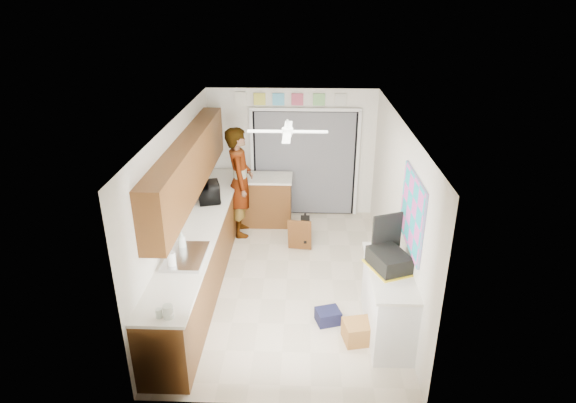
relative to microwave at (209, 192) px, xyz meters
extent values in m
plane|color=beige|center=(1.33, -0.89, -1.08)|extent=(5.00, 5.00, 0.00)
plane|color=white|center=(1.33, -0.89, 1.42)|extent=(5.00, 5.00, 0.00)
plane|color=white|center=(1.33, 1.61, 0.17)|extent=(3.20, 0.00, 3.20)
plane|color=white|center=(1.33, -3.39, 0.17)|extent=(3.20, 0.00, 3.20)
plane|color=white|center=(-0.27, -0.89, 0.17)|extent=(0.00, 5.00, 5.00)
plane|color=white|center=(2.93, -0.89, 0.17)|extent=(0.00, 5.00, 5.00)
cube|color=brown|center=(0.03, -0.89, -0.63)|extent=(0.60, 4.80, 0.90)
cube|color=white|center=(0.04, -0.89, -0.16)|extent=(0.62, 4.80, 0.04)
cube|color=brown|center=(-0.11, -0.69, 0.72)|extent=(0.32, 4.00, 0.80)
cube|color=silver|center=(0.04, -1.89, -0.13)|extent=(0.50, 0.76, 0.06)
cylinder|color=silver|center=(-0.15, -1.89, -0.03)|extent=(0.03, 0.03, 0.22)
cube|color=brown|center=(0.83, 1.11, -0.63)|extent=(1.00, 0.60, 0.90)
cube|color=white|center=(0.83, 1.11, -0.16)|extent=(1.04, 0.64, 0.04)
cube|color=black|center=(1.58, 1.58, -0.03)|extent=(2.00, 0.06, 2.10)
cube|color=slate|center=(1.58, 1.54, -0.03)|extent=(1.90, 0.03, 2.05)
cube|color=white|center=(0.56, 1.55, -0.03)|extent=(0.06, 0.04, 2.10)
cube|color=white|center=(2.60, 1.55, -0.03)|extent=(0.06, 0.04, 2.10)
cube|color=white|center=(1.58, 1.55, 1.04)|extent=(2.10, 0.04, 0.06)
cube|color=#D1CF45|center=(0.73, 1.58, 1.22)|extent=(0.22, 0.02, 0.22)
cube|color=#54B4E0|center=(1.08, 1.58, 1.22)|extent=(0.22, 0.02, 0.22)
cube|color=#BC465F|center=(1.43, 1.58, 1.22)|extent=(0.22, 0.02, 0.22)
cube|color=#79BD6C|center=(1.83, 1.58, 1.22)|extent=(0.22, 0.02, 0.22)
cube|color=beige|center=(2.23, 1.58, 1.22)|extent=(0.22, 0.02, 0.22)
cube|color=silver|center=(0.38, 1.58, 1.22)|extent=(0.22, 0.02, 0.26)
cube|color=white|center=(2.68, -2.09, -0.63)|extent=(0.50, 1.40, 0.90)
cube|color=white|center=(2.67, -2.09, -0.16)|extent=(0.54, 1.44, 0.04)
cube|color=#E253BA|center=(2.91, -1.89, 0.57)|extent=(0.03, 1.15, 0.95)
cube|color=white|center=(1.33, -0.69, 1.24)|extent=(1.14, 1.14, 0.24)
imported|color=black|center=(0.00, 0.00, 0.00)|extent=(0.48, 0.59, 0.29)
imported|color=silver|center=(-0.05, -1.66, 0.00)|extent=(0.12, 0.12, 0.28)
imported|color=white|center=(0.15, -3.14, -0.10)|extent=(0.13, 0.13, 0.08)
cylinder|color=silver|center=(0.15, -3.14, -0.07)|extent=(0.14, 0.14, 0.15)
cylinder|color=silver|center=(0.05, -3.14, -0.09)|extent=(0.09, 0.09, 0.10)
cylinder|color=white|center=(-0.07, -2.14, -0.03)|extent=(0.13, 0.13, 0.23)
cube|color=black|center=(2.65, -2.04, -0.03)|extent=(0.56, 0.63, 0.22)
cube|color=yellow|center=(2.65, -2.04, -0.14)|extent=(0.63, 0.70, 0.02)
cube|color=black|center=(2.65, -1.75, 0.22)|extent=(0.40, 0.19, 0.50)
cube|color=olive|center=(2.33, -2.29, -0.95)|extent=(0.50, 0.41, 0.27)
cube|color=#141632|center=(1.93, -1.94, -0.99)|extent=(0.37, 0.34, 0.19)
cube|color=brown|center=(1.51, 0.01, -0.78)|extent=(0.42, 0.21, 0.60)
imported|color=white|center=(0.43, 0.66, -0.08)|extent=(0.56, 0.78, 2.02)
cube|color=black|center=(1.61, 0.42, -0.86)|extent=(0.25, 0.57, 0.45)
camera|label=1|loc=(1.57, -7.29, 3.07)|focal=30.00mm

